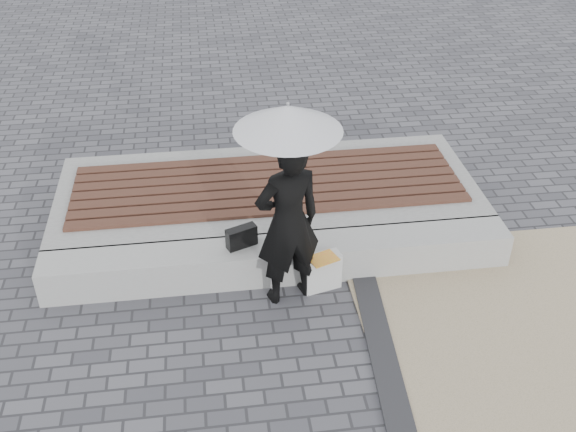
{
  "coord_description": "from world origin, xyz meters",
  "views": [
    {
      "loc": [
        -0.68,
        -4.1,
        4.65
      ],
      "look_at": [
        0.04,
        1.24,
        1.0
      ],
      "focal_mm": 42.22,
      "sensor_mm": 36.0,
      "label": 1
    }
  ],
  "objects_px": {
    "woman": "(288,222)",
    "handbag": "(242,237)",
    "parasol": "(288,118)",
    "seating_ledge": "(280,259)",
    "canvas_tote": "(322,272)"
  },
  "relations": [
    {
      "from": "parasol",
      "to": "handbag",
      "type": "relative_size",
      "value": 3.88
    },
    {
      "from": "woman",
      "to": "handbag",
      "type": "bearing_deg",
      "value": -57.92
    },
    {
      "from": "woman",
      "to": "parasol",
      "type": "bearing_deg",
      "value": 163.61
    },
    {
      "from": "woman",
      "to": "canvas_tote",
      "type": "height_order",
      "value": "woman"
    },
    {
      "from": "seating_ledge",
      "to": "parasol",
      "type": "bearing_deg",
      "value": -84.09
    },
    {
      "from": "parasol",
      "to": "woman",
      "type": "bearing_deg",
      "value": 180.0
    },
    {
      "from": "canvas_tote",
      "to": "woman",
      "type": "bearing_deg",
      "value": 178.48
    },
    {
      "from": "seating_ledge",
      "to": "woman",
      "type": "xyz_separation_m",
      "value": [
        0.04,
        -0.36,
        0.72
      ]
    },
    {
      "from": "woman",
      "to": "parasol",
      "type": "relative_size",
      "value": 1.47
    },
    {
      "from": "parasol",
      "to": "handbag",
      "type": "bearing_deg",
      "value": 138.46
    },
    {
      "from": "parasol",
      "to": "seating_ledge",
      "type": "bearing_deg",
      "value": 95.91
    },
    {
      "from": "seating_ledge",
      "to": "woman",
      "type": "bearing_deg",
      "value": -84.09
    },
    {
      "from": "woman",
      "to": "handbag",
      "type": "xyz_separation_m",
      "value": [
        -0.44,
        0.39,
        -0.41
      ]
    },
    {
      "from": "handbag",
      "to": "canvas_tote",
      "type": "bearing_deg",
      "value": -43.03
    },
    {
      "from": "woman",
      "to": "parasol",
      "type": "distance_m",
      "value": 1.11
    }
  ]
}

